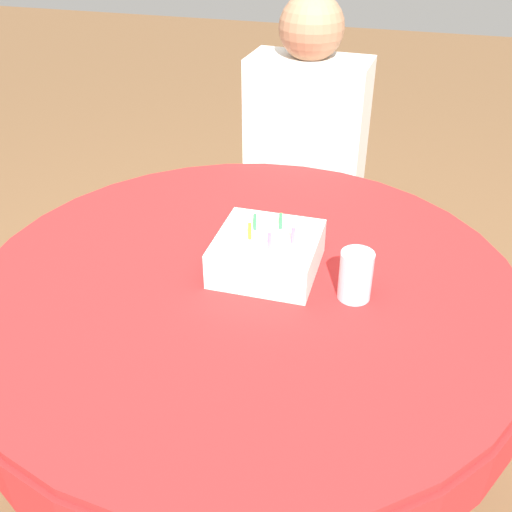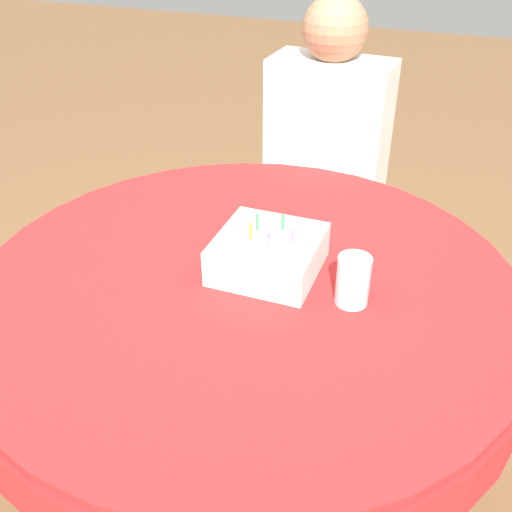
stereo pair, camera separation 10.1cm
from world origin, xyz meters
TOP-DOWN VIEW (x-y plane):
  - ground_plane at (0.00, 0.00)m, footprint 12.00×12.00m
  - dining_table at (0.00, 0.00)m, footprint 1.30×1.30m
  - chair at (-0.04, 0.96)m, footprint 0.42×0.42m
  - person at (-0.04, 0.87)m, footprint 0.42×0.32m
  - birthday_cake at (0.04, 0.05)m, footprint 0.24×0.24m
  - drinking_glass at (0.25, -0.01)m, footprint 0.07×0.07m

SIDE VIEW (x-z plane):
  - ground_plane at x=0.00m, z-range 0.00..0.00m
  - chair at x=-0.04m, z-range 0.04..0.99m
  - dining_table at x=0.00m, z-range 0.28..0.99m
  - person at x=-0.04m, z-range 0.13..1.33m
  - birthday_cake at x=0.04m, z-range 0.70..0.83m
  - drinking_glass at x=0.25m, z-range 0.72..0.83m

